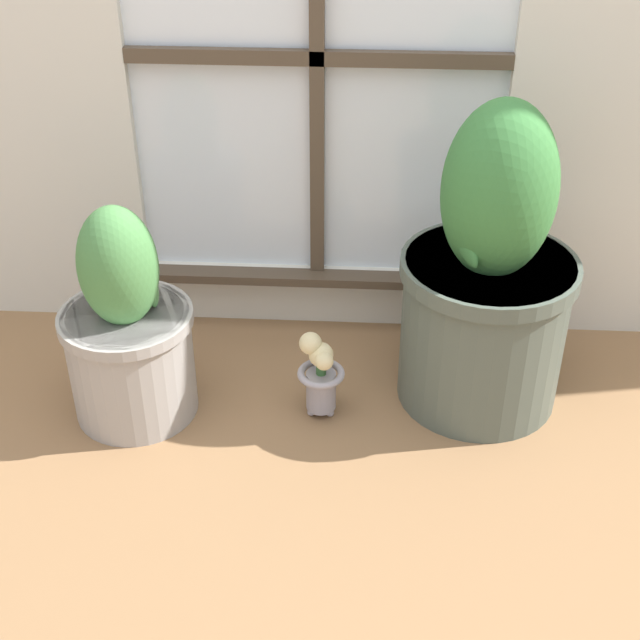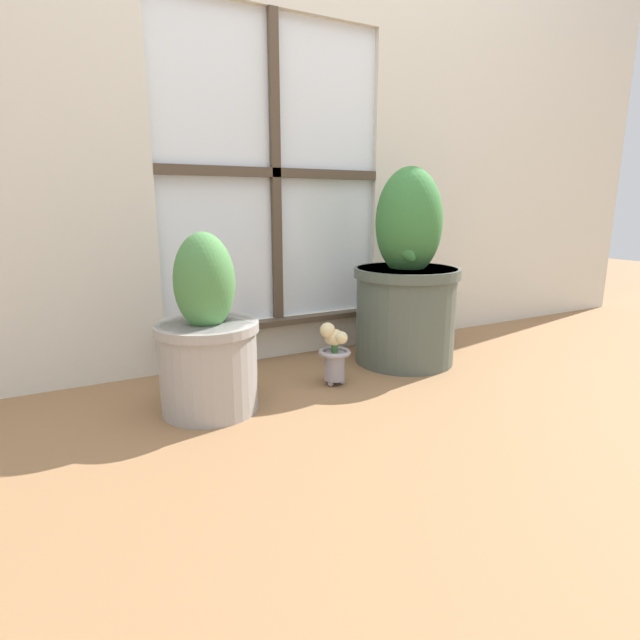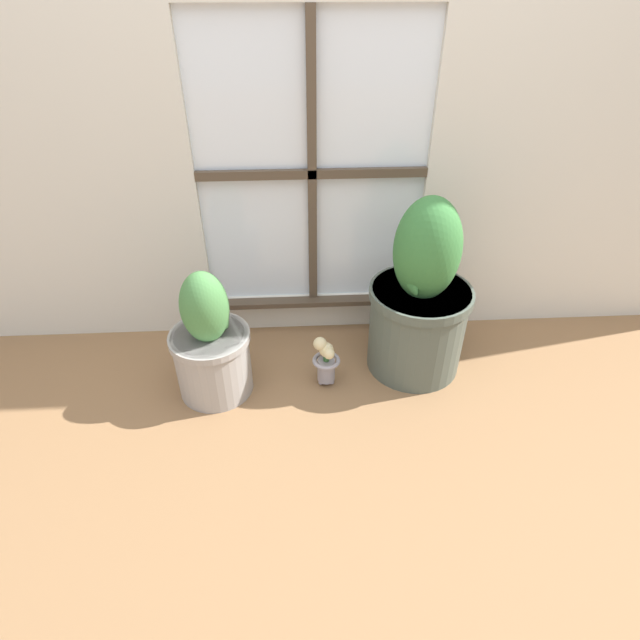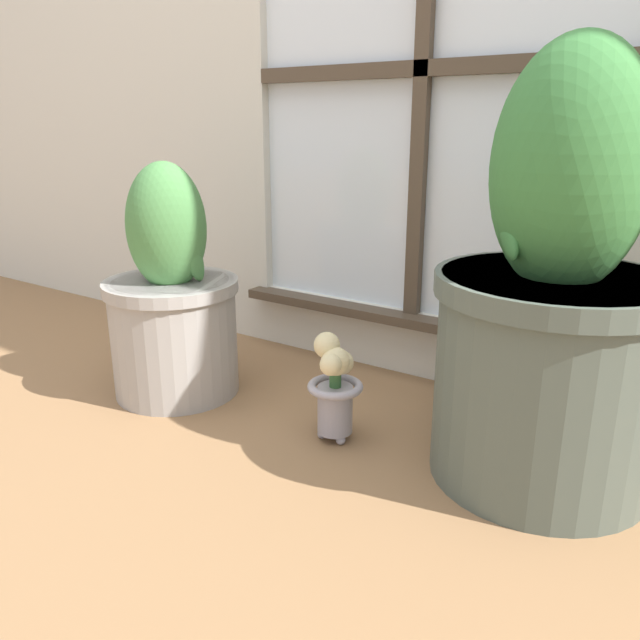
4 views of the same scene
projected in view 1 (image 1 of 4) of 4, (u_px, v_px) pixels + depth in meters
ground_plane at (302, 454)px, 2.06m from camera, size 10.00×10.00×0.00m
potted_plant_left at (128, 335)px, 2.08m from camera, size 0.31×0.31×0.55m
potted_plant_right at (487, 287)px, 2.08m from camera, size 0.41×0.41×0.77m
flower_vase at (320, 372)px, 2.12m from camera, size 0.11×0.11×0.23m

